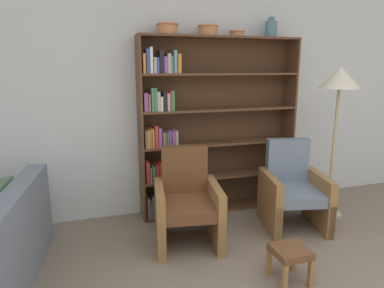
{
  "coord_description": "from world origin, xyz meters",
  "views": [
    {
      "loc": [
        -1.64,
        -1.21,
        1.76
      ],
      "look_at": [
        -0.57,
        2.23,
        0.95
      ],
      "focal_mm": 32.0,
      "sensor_mm": 36.0,
      "label": 1
    }
  ],
  "objects_px": {
    "bowl_olive": "(237,33)",
    "armchair_leather": "(187,203)",
    "bookshelf": "(204,131)",
    "bowl_sage": "(208,30)",
    "armchair_cushioned": "(292,191)",
    "footstool": "(290,255)",
    "floor_lamp": "(339,85)",
    "bowl_cream": "(167,28)",
    "vase_tall": "(271,29)"
  },
  "relations": [
    {
      "from": "bookshelf",
      "to": "bowl_cream",
      "type": "height_order",
      "value": "bowl_cream"
    },
    {
      "from": "bowl_sage",
      "to": "vase_tall",
      "type": "relative_size",
      "value": 1.0
    },
    {
      "from": "bowl_cream",
      "to": "armchair_cushioned",
      "type": "xyz_separation_m",
      "value": [
        1.25,
        -0.67,
        -1.77
      ]
    },
    {
      "from": "footstool",
      "to": "armchair_leather",
      "type": "bearing_deg",
      "value": 124.14
    },
    {
      "from": "armchair_leather",
      "to": "floor_lamp",
      "type": "xyz_separation_m",
      "value": [
        1.83,
        0.11,
        1.15
      ]
    },
    {
      "from": "bowl_olive",
      "to": "armchair_leather",
      "type": "relative_size",
      "value": 0.19
    },
    {
      "from": "bowl_sage",
      "to": "armchair_cushioned",
      "type": "relative_size",
      "value": 0.25
    },
    {
      "from": "armchair_cushioned",
      "to": "footstool",
      "type": "xyz_separation_m",
      "value": [
        -0.61,
        -0.92,
        -0.17
      ]
    },
    {
      "from": "bowl_cream",
      "to": "footstool",
      "type": "distance_m",
      "value": 2.59
    },
    {
      "from": "armchair_leather",
      "to": "footstool",
      "type": "distance_m",
      "value": 1.12
    },
    {
      "from": "bowl_olive",
      "to": "armchair_cushioned",
      "type": "distance_m",
      "value": 1.91
    },
    {
      "from": "bookshelf",
      "to": "vase_tall",
      "type": "relative_size",
      "value": 9.0
    },
    {
      "from": "bookshelf",
      "to": "floor_lamp",
      "type": "bearing_deg",
      "value": -22.09
    },
    {
      "from": "vase_tall",
      "to": "armchair_leather",
      "type": "distance_m",
      "value": 2.29
    },
    {
      "from": "bowl_sage",
      "to": "armchair_cushioned",
      "type": "bearing_deg",
      "value": -40.51
    },
    {
      "from": "bookshelf",
      "to": "bowl_sage",
      "type": "distance_m",
      "value": 1.17
    },
    {
      "from": "footstool",
      "to": "bookshelf",
      "type": "bearing_deg",
      "value": 97.53
    },
    {
      "from": "bowl_cream",
      "to": "footstool",
      "type": "relative_size",
      "value": 0.81
    },
    {
      "from": "floor_lamp",
      "to": "bookshelf",
      "type": "bearing_deg",
      "value": 157.91
    },
    {
      "from": "bookshelf",
      "to": "floor_lamp",
      "type": "xyz_separation_m",
      "value": [
        1.42,
        -0.58,
        0.55
      ]
    },
    {
      "from": "bowl_cream",
      "to": "bowl_sage",
      "type": "bearing_deg",
      "value": 0.0
    },
    {
      "from": "bowl_sage",
      "to": "armchair_leather",
      "type": "distance_m",
      "value": 1.94
    },
    {
      "from": "bowl_sage",
      "to": "vase_tall",
      "type": "xyz_separation_m",
      "value": [
        0.79,
        0.0,
        0.03
      ]
    },
    {
      "from": "armchair_cushioned",
      "to": "floor_lamp",
      "type": "xyz_separation_m",
      "value": [
        0.6,
        0.11,
        1.15
      ]
    },
    {
      "from": "armchair_cushioned",
      "to": "bowl_cream",
      "type": "bearing_deg",
      "value": -15.45
    },
    {
      "from": "armchair_cushioned",
      "to": "bookshelf",
      "type": "bearing_deg",
      "value": -27.19
    },
    {
      "from": "bookshelf",
      "to": "bowl_olive",
      "type": "distance_m",
      "value": 1.2
    },
    {
      "from": "bookshelf",
      "to": "footstool",
      "type": "distance_m",
      "value": 1.79
    },
    {
      "from": "bowl_olive",
      "to": "armchair_cushioned",
      "type": "height_order",
      "value": "bowl_olive"
    },
    {
      "from": "bowl_sage",
      "to": "bowl_olive",
      "type": "relative_size",
      "value": 1.3
    },
    {
      "from": "bookshelf",
      "to": "bowl_cream",
      "type": "relative_size",
      "value": 8.62
    },
    {
      "from": "bowl_cream",
      "to": "armchair_leather",
      "type": "height_order",
      "value": "bowl_cream"
    },
    {
      "from": "bookshelf",
      "to": "bowl_olive",
      "type": "xyz_separation_m",
      "value": [
        0.39,
        -0.02,
        1.14
      ]
    },
    {
      "from": "bookshelf",
      "to": "armchair_leather",
      "type": "relative_size",
      "value": 2.21
    },
    {
      "from": "bookshelf",
      "to": "armchair_cushioned",
      "type": "relative_size",
      "value": 2.21
    },
    {
      "from": "bowl_cream",
      "to": "footstool",
      "type": "xyz_separation_m",
      "value": [
        0.64,
        -1.59,
        -1.94
      ]
    },
    {
      "from": "bookshelf",
      "to": "armchair_cushioned",
      "type": "xyz_separation_m",
      "value": [
        0.82,
        -0.69,
        -0.6
      ]
    },
    {
      "from": "armchair_leather",
      "to": "armchair_cushioned",
      "type": "height_order",
      "value": "same"
    },
    {
      "from": "armchair_leather",
      "to": "vase_tall",
      "type": "bearing_deg",
      "value": -142.55
    },
    {
      "from": "bowl_sage",
      "to": "armchair_leather",
      "type": "relative_size",
      "value": 0.25
    },
    {
      "from": "bowl_cream",
      "to": "bowl_sage",
      "type": "height_order",
      "value": "bowl_cream"
    },
    {
      "from": "floor_lamp",
      "to": "armchair_cushioned",
      "type": "bearing_deg",
      "value": -169.53
    },
    {
      "from": "vase_tall",
      "to": "footstool",
      "type": "relative_size",
      "value": 0.78
    },
    {
      "from": "bowl_sage",
      "to": "footstool",
      "type": "xyz_separation_m",
      "value": [
        0.17,
        -1.59,
        -1.94
      ]
    },
    {
      "from": "bookshelf",
      "to": "armchair_leather",
      "type": "distance_m",
      "value": 1.0
    },
    {
      "from": "armchair_cushioned",
      "to": "bowl_olive",
      "type": "bearing_deg",
      "value": -44.66
    },
    {
      "from": "bookshelf",
      "to": "bowl_sage",
      "type": "xyz_separation_m",
      "value": [
        0.04,
        -0.02,
        1.16
      ]
    },
    {
      "from": "armchair_cushioned",
      "to": "footstool",
      "type": "relative_size",
      "value": 3.18
    },
    {
      "from": "bowl_sage",
      "to": "vase_tall",
      "type": "bearing_deg",
      "value": 0.0
    },
    {
      "from": "bowl_olive",
      "to": "footstool",
      "type": "bearing_deg",
      "value": -96.48
    }
  ]
}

